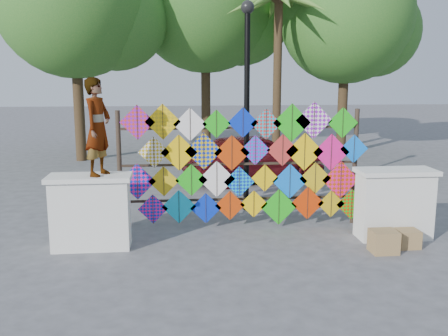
{
  "coord_description": "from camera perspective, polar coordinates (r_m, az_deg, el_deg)",
  "views": [
    {
      "loc": [
        -1.26,
        -8.62,
        2.95
      ],
      "look_at": [
        -0.33,
        0.6,
        1.21
      ],
      "focal_mm": 40.0,
      "sensor_mm": 36.0,
      "label": 1
    }
  ],
  "objects": [
    {
      "name": "palm_tree",
      "position": [
        17.1,
        6.25,
        17.28
      ],
      "size": [
        3.62,
        3.62,
        5.83
      ],
      "color": "#47351E",
      "rests_on": "ground"
    },
    {
      "name": "kite_rack",
      "position": [
        9.6,
        2.55,
        0.33
      ],
      "size": [
        4.86,
        0.24,
        2.45
      ],
      "color": "#31251B",
      "rests_on": "ground"
    },
    {
      "name": "cardboard_box_far",
      "position": [
        9.28,
        20.23,
        -7.57
      ],
      "size": [
        0.37,
        0.34,
        0.31
      ],
      "primitive_type": "cube",
      "color": "#A07B4D",
      "rests_on": "ground"
    },
    {
      "name": "sedan",
      "position": [
        14.01,
        3.5,
        1.24
      ],
      "size": [
        4.23,
        2.57,
        1.35
      ],
      "primitive_type": "imported",
      "rotation": [
        0.0,
        0.0,
        1.84
      ],
      "color": "#5B0F15",
      "rests_on": "ground"
    },
    {
      "name": "vendor_woman",
      "position": [
        8.56,
        -14.24,
        4.57
      ],
      "size": [
        0.59,
        0.7,
        1.63
      ],
      "primitive_type": "imported",
      "rotation": [
        0.0,
        0.0,
        1.18
      ],
      "color": "#99999E",
      "rests_on": "parapet_left"
    },
    {
      "name": "parapet_right",
      "position": [
        9.59,
        18.88,
        -3.84
      ],
      "size": [
        1.4,
        0.65,
        1.28
      ],
      "color": "white",
      "rests_on": "ground"
    },
    {
      "name": "lamppost",
      "position": [
        10.74,
        2.64,
        9.23
      ],
      "size": [
        0.28,
        0.28,
        4.46
      ],
      "color": "black",
      "rests_on": "ground"
    },
    {
      "name": "parapet_left",
      "position": [
        8.85,
        -14.97,
        -4.81
      ],
      "size": [
        1.4,
        0.65,
        1.28
      ],
      "color": "white",
      "rests_on": "ground"
    },
    {
      "name": "cardboard_box_near",
      "position": [
        8.88,
        17.78,
        -8.0
      ],
      "size": [
        0.43,
        0.38,
        0.38
      ],
      "primitive_type": "cube",
      "color": "#A07B4D",
      "rests_on": "ground"
    },
    {
      "name": "tree_east",
      "position": [
        19.34,
        14.04,
        16.35
      ],
      "size": [
        5.4,
        4.8,
        7.42
      ],
      "color": "#47351E",
      "rests_on": "ground"
    },
    {
      "name": "ground",
      "position": [
        9.2,
        2.45,
        -8.09
      ],
      "size": [
        80.0,
        80.0,
        0.0
      ],
      "primitive_type": "plane",
      "color": "slate",
      "rests_on": "ground"
    },
    {
      "name": "tree_west",
      "position": [
        18.1,
        -16.51,
        17.92
      ],
      "size": [
        5.85,
        5.2,
        8.01
      ],
      "color": "#47351E",
      "rests_on": "ground"
    }
  ]
}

